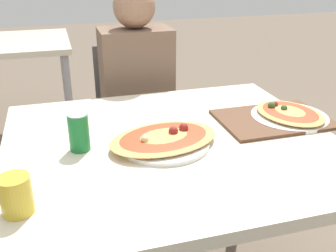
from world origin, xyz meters
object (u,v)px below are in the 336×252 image
(dining_table, at_px, (173,159))
(pizza_main, at_px, (164,139))
(soda_can, at_px, (79,132))
(pizza_second, at_px, (289,114))
(chair_far_seated, at_px, (134,115))
(person_seated, at_px, (137,87))
(drink_glass, at_px, (16,195))

(dining_table, relative_size, pizza_main, 2.69)
(pizza_main, xyz_separation_m, soda_can, (-0.27, 0.04, 0.04))
(soda_can, xyz_separation_m, pizza_second, (0.80, 0.04, -0.04))
(dining_table, bearing_deg, chair_far_seated, 88.02)
(person_seated, relative_size, drink_glass, 11.89)
(dining_table, distance_m, person_seated, 0.72)
(person_seated, height_order, pizza_second, person_seated)
(chair_far_seated, height_order, pizza_main, chair_far_seated)
(dining_table, xyz_separation_m, chair_far_seated, (0.03, 0.83, -0.17))
(person_seated, xyz_separation_m, pizza_main, (-0.07, -0.73, 0.06))
(drink_glass, bearing_deg, dining_table, 29.85)
(person_seated, relative_size, soda_can, 9.58)
(pizza_main, distance_m, pizza_second, 0.53)
(pizza_main, relative_size, pizza_second, 1.29)
(chair_far_seated, xyz_separation_m, person_seated, (-0.00, -0.11, 0.20))
(pizza_main, xyz_separation_m, pizza_second, (0.53, 0.08, -0.00))
(pizza_second, bearing_deg, soda_can, -177.32)
(dining_table, distance_m, drink_glass, 0.57)
(chair_far_seated, distance_m, person_seated, 0.23)
(person_seated, xyz_separation_m, soda_can, (-0.34, -0.69, 0.10))
(chair_far_seated, distance_m, drink_glass, 1.25)
(dining_table, height_order, pizza_second, pizza_second)
(dining_table, relative_size, drink_glass, 11.23)
(pizza_main, bearing_deg, drink_glass, -149.97)
(person_seated, height_order, soda_can, person_seated)
(dining_table, distance_m, chair_far_seated, 0.84)
(dining_table, xyz_separation_m, drink_glass, (-0.49, -0.28, 0.12))
(dining_table, xyz_separation_m, pizza_second, (0.49, 0.06, 0.09))
(chair_far_seated, height_order, drink_glass, chair_far_seated)
(soda_can, distance_m, drink_glass, 0.35)
(soda_can, bearing_deg, pizza_main, -8.58)
(drink_glass, xyz_separation_m, pizza_second, (0.98, 0.34, -0.03))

